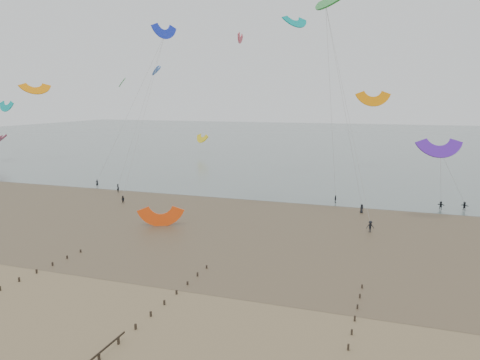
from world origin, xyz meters
name	(u,v)px	position (x,y,z in m)	size (l,w,h in m)	color
ground	(121,305)	(0.00, 0.00, 0.00)	(500.00, 500.00, 0.00)	brown
sea_and_shore	(215,218)	(-4.08, 34.40, 0.01)	(500.00, 665.00, 0.03)	#475654
kitesurfer_lead	(118,188)	(-32.19, 48.08, 0.92)	(0.67, 0.44, 1.84)	black
kitesurfers	(370,208)	(20.48, 46.85, 0.81)	(109.84, 21.32, 1.80)	black
grounded_kite	(161,226)	(-10.28, 27.01, 0.00)	(6.09, 3.19, 4.64)	#FF4B10
kites_airborne	(315,88)	(2.81, 87.65, 22.71)	(242.08, 111.86, 40.74)	#DC3286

